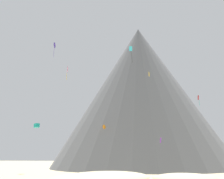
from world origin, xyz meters
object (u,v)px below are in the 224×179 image
Objects in this scene: rock_massif at (140,99)px; kite_gold_mid at (149,74)px; kite_cyan_high at (131,51)px; kite_violet_low at (161,140)px; kite_pink_high at (68,69)px; kite_teal_mid at (37,126)px; kite_orange_mid at (104,127)px; kite_indigo_high at (54,45)px; kite_red_mid at (198,98)px.

kite_gold_mid is (4.16, -49.76, -4.81)m from rock_massif.
rock_massif reaches higher than kite_cyan_high.
kite_violet_low is at bearing -118.72° from kite_cyan_high.
kite_pink_high reaches higher than kite_violet_low.
kite_pink_high is (-23.65, 7.44, 5.10)m from kite_gold_mid.
kite_teal_mid is at bearing 31.93° from kite_pink_high.
kite_orange_mid is at bearing 94.13° from kite_gold_mid.
kite_teal_mid reaches higher than kite_orange_mid.
rock_massif is 48.73m from kite_teal_mid.
kite_pink_high is at bearing -176.54° from kite_orange_mid.
kite_teal_mid is 38.17m from kite_cyan_high.
kite_pink_high is at bearing -49.88° from kite_violet_low.
kite_gold_mid is 0.19× the size of kite_cyan_high.
kite_orange_mid is at bearing 112.19° from kite_indigo_high.
kite_teal_mid is 21.67m from kite_pink_high.
kite_violet_low is 33.51m from kite_pink_high.
kite_indigo_high is (5.17, -2.40, 26.49)m from kite_teal_mid.
kite_gold_mid is 0.22× the size of kite_pink_high.
kite_red_mid is at bearing 166.62° from kite_violet_low.
kite_gold_mid is 0.54× the size of kite_teal_mid.
kite_cyan_high reaches higher than kite_violet_low.
kite_orange_mid is (-11.00, -28.35, -15.16)m from rock_massif.
kite_red_mid reaches higher than kite_teal_mid.
kite_pink_high is at bearing 40.32° from kite_cyan_high.
kite_cyan_high is 0.98× the size of kite_indigo_high.
rock_massif is at bearing 63.61° from kite_gold_mid.
kite_indigo_high is 14.94m from kite_pink_high.
kite_indigo_high reaches higher than kite_pink_high.
kite_indigo_high is (-31.08, 13.88, 16.33)m from kite_gold_mid.
kite_red_mid reaches higher than kite_violet_low.
kite_teal_mid is (-36.25, 16.28, -10.15)m from kite_gold_mid.
kite_violet_low is at bearing -102.48° from kite_pink_high.
kite_red_mid is (20.52, -22.54, -5.45)m from rock_massif.
kite_pink_high reaches higher than kite_red_mid.
kite_pink_high reaches higher than kite_teal_mid.
kite_pink_high is at bearing -38.79° from kite_red_mid.
kite_gold_mid is 19.82m from kite_violet_low.
kite_cyan_high is at bearing 75.84° from kite_indigo_high.
kite_gold_mid is 0.27× the size of kite_red_mid.
rock_massif is 49.10× the size of kite_teal_mid.
kite_indigo_high is 1.17× the size of kite_pink_high.
kite_red_mid is 44.99m from kite_pink_high.
kite_indigo_high is (-47.44, -13.33, 16.97)m from kite_red_mid.
kite_violet_low is 0.33× the size of kite_pink_high.
kite_pink_high is at bearing 45.96° from kite_indigo_high.
kite_pink_high is (-19.48, -42.32, 0.28)m from rock_massif.
kite_pink_high reaches higher than kite_gold_mid.
kite_indigo_high is at bearing -49.41° from kite_red_mid.
kite_gold_mid is at bearing -130.47° from kite_pink_high.
kite_red_mid is 0.81× the size of kite_pink_high.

